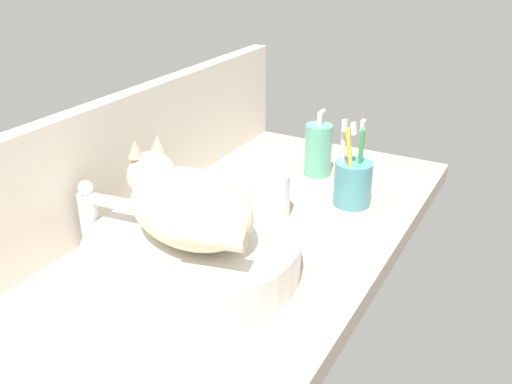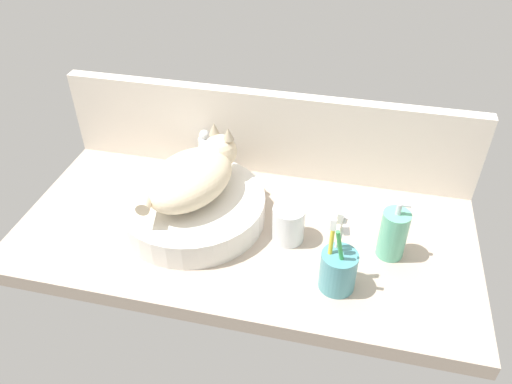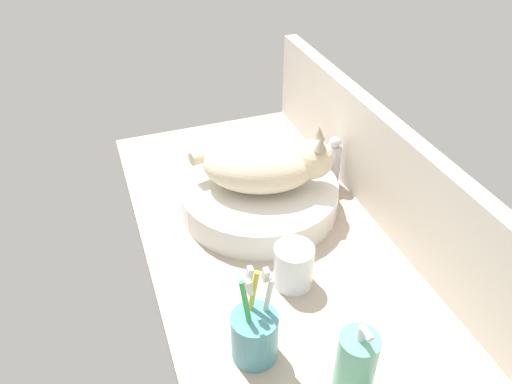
{
  "view_description": "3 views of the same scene",
  "coord_description": "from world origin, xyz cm",
  "px_view_note": "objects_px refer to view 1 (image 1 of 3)",
  "views": [
    {
      "loc": [
        -80.57,
        -48.42,
        53.91
      ],
      "look_at": [
        2.22,
        -2.8,
        9.22
      ],
      "focal_mm": 40.0,
      "sensor_mm": 36.0,
      "label": 1
    },
    {
      "loc": [
        23.32,
        -89.2,
        83.21
      ],
      "look_at": [
        2.7,
        0.84,
        11.06
      ],
      "focal_mm": 35.0,
      "sensor_mm": 36.0,
      "label": 2
    },
    {
      "loc": [
        72.89,
        -31.21,
        73.6
      ],
      "look_at": [
        -4.5,
        -3.37,
        11.91
      ],
      "focal_mm": 35.0,
      "sensor_mm": 36.0,
      "label": 3
    }
  ],
  "objects_px": {
    "cat": "(185,203)",
    "faucet": "(95,214)",
    "soap_dispenser": "(318,150)",
    "toothbrush_cup": "(353,182)",
    "sink_basin": "(193,254)",
    "water_glass": "(271,198)"
  },
  "relations": [
    {
      "from": "sink_basin",
      "to": "toothbrush_cup",
      "type": "xyz_separation_m",
      "value": [
        0.37,
        -0.15,
        0.02
      ]
    },
    {
      "from": "cat",
      "to": "sink_basin",
      "type": "bearing_deg",
      "value": -107.97
    },
    {
      "from": "cat",
      "to": "soap_dispenser",
      "type": "height_order",
      "value": "cat"
    },
    {
      "from": "soap_dispenser",
      "to": "toothbrush_cup",
      "type": "height_order",
      "value": "toothbrush_cup"
    },
    {
      "from": "faucet",
      "to": "toothbrush_cup",
      "type": "relative_size",
      "value": 0.73
    },
    {
      "from": "sink_basin",
      "to": "soap_dispenser",
      "type": "relative_size",
      "value": 2.35
    },
    {
      "from": "sink_basin",
      "to": "toothbrush_cup",
      "type": "height_order",
      "value": "toothbrush_cup"
    },
    {
      "from": "sink_basin",
      "to": "toothbrush_cup",
      "type": "relative_size",
      "value": 1.94
    },
    {
      "from": "sink_basin",
      "to": "water_glass",
      "type": "bearing_deg",
      "value": -4.52
    },
    {
      "from": "cat",
      "to": "faucet",
      "type": "distance_m",
      "value": 0.19
    },
    {
      "from": "sink_basin",
      "to": "soap_dispenser",
      "type": "xyz_separation_m",
      "value": [
        0.49,
        -0.02,
        0.03
      ]
    },
    {
      "from": "faucet",
      "to": "water_glass",
      "type": "xyz_separation_m",
      "value": [
        0.27,
        -0.21,
        -0.03
      ]
    },
    {
      "from": "soap_dispenser",
      "to": "water_glass",
      "type": "distance_m",
      "value": 0.24
    },
    {
      "from": "faucet",
      "to": "soap_dispenser",
      "type": "xyz_separation_m",
      "value": [
        0.51,
        -0.21,
        -0.01
      ]
    },
    {
      "from": "sink_basin",
      "to": "faucet",
      "type": "bearing_deg",
      "value": 97.77
    },
    {
      "from": "water_glass",
      "to": "sink_basin",
      "type": "bearing_deg",
      "value": 175.48
    },
    {
      "from": "water_glass",
      "to": "soap_dispenser",
      "type": "bearing_deg",
      "value": 0.17
    },
    {
      "from": "soap_dispenser",
      "to": "faucet",
      "type": "bearing_deg",
      "value": 157.79
    },
    {
      "from": "toothbrush_cup",
      "to": "water_glass",
      "type": "height_order",
      "value": "toothbrush_cup"
    },
    {
      "from": "sink_basin",
      "to": "water_glass",
      "type": "distance_m",
      "value": 0.25
    },
    {
      "from": "toothbrush_cup",
      "to": "cat",
      "type": "bearing_deg",
      "value": 156.88
    },
    {
      "from": "cat",
      "to": "water_glass",
      "type": "distance_m",
      "value": 0.26
    }
  ]
}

